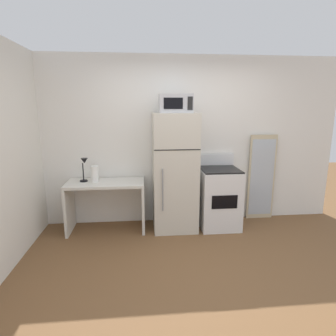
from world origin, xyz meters
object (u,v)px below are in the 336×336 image
(paper_towel_roll, at_px, (95,174))
(leaning_mirror, at_px, (261,177))
(desk_lamp, at_px, (84,166))
(refrigerator, at_px, (175,173))
(microwave, at_px, (175,103))
(desk, at_px, (106,197))
(oven_range, at_px, (219,197))

(paper_towel_roll, xyz_separation_m, leaning_mirror, (2.64, 0.21, -0.17))
(desk_lamp, relative_size, refrigerator, 0.20)
(leaning_mirror, bearing_deg, paper_towel_roll, -175.51)
(leaning_mirror, bearing_deg, microwave, -169.49)
(desk, distance_m, oven_range, 1.71)
(refrigerator, relative_size, oven_range, 1.59)
(desk, height_order, refrigerator, refrigerator)
(paper_towel_roll, distance_m, oven_range, 1.91)
(desk_lamp, relative_size, microwave, 0.77)
(desk_lamp, bearing_deg, microwave, -3.70)
(desk, xyz_separation_m, microwave, (1.03, -0.04, 1.36))
(microwave, bearing_deg, leaning_mirror, 10.51)
(desk, bearing_deg, oven_range, -0.93)
(desk, bearing_deg, paper_towel_roll, 172.41)
(refrigerator, xyz_separation_m, oven_range, (0.68, -0.01, -0.41))
(desk, relative_size, refrigerator, 0.65)
(desk, bearing_deg, microwave, -2.43)
(desk_lamp, bearing_deg, refrigerator, -2.79)
(desk, xyz_separation_m, oven_range, (1.71, -0.03, -0.06))
(oven_range, xyz_separation_m, leaning_mirror, (0.78, 0.26, 0.23))
(desk, height_order, microwave, microwave)
(desk, relative_size, microwave, 2.46)
(desk_lamp, xyz_separation_m, oven_range, (2.01, -0.07, -0.52))
(microwave, height_order, leaning_mirror, microwave)
(microwave, bearing_deg, oven_range, 1.34)
(desk, xyz_separation_m, leaning_mirror, (2.49, 0.23, 0.18))
(desk, height_order, desk_lamp, desk_lamp)
(paper_towel_roll, relative_size, oven_range, 0.22)
(microwave, bearing_deg, desk, 177.57)
(desk_lamp, bearing_deg, leaning_mirror, 3.80)
(microwave, bearing_deg, desk_lamp, 176.30)
(microwave, relative_size, oven_range, 0.42)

